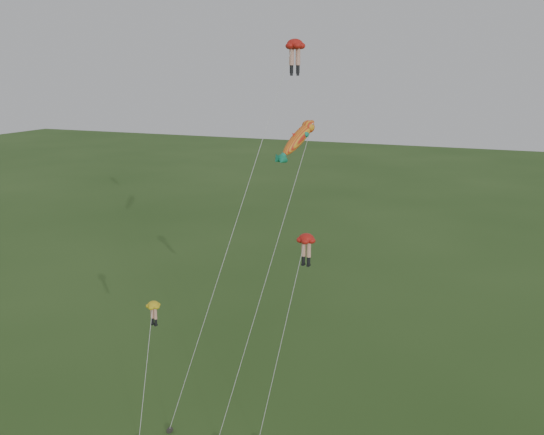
% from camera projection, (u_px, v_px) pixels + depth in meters
% --- Properties ---
extents(ground, '(300.00, 300.00, 0.00)m').
position_uv_depth(ground, '(222.00, 427.00, 38.40)').
color(ground, '#284719').
rests_on(ground, ground).
extents(legs_kite_red_high, '(5.85, 10.04, 23.98)m').
position_uv_depth(legs_kite_red_high, '(292.00, 55.00, 38.57)').
color(legs_kite_red_high, red).
rests_on(legs_kite_red_high, ground).
extents(legs_kite_red_mid, '(1.93, 6.13, 11.98)m').
position_uv_depth(legs_kite_red_mid, '(305.00, 245.00, 38.36)').
color(legs_kite_red_mid, red).
rests_on(legs_kite_red_mid, ground).
extents(legs_kite_yellow, '(1.40, 4.04, 7.89)m').
position_uv_depth(legs_kite_yellow, '(153.00, 312.00, 38.09)').
color(legs_kite_yellow, gold).
rests_on(legs_kite_yellow, ground).
extents(fish_kite, '(3.58, 9.25, 19.21)m').
position_uv_depth(fish_kite, '(298.00, 140.00, 38.56)').
color(fish_kite, '#F3A31E').
rests_on(fish_kite, ground).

